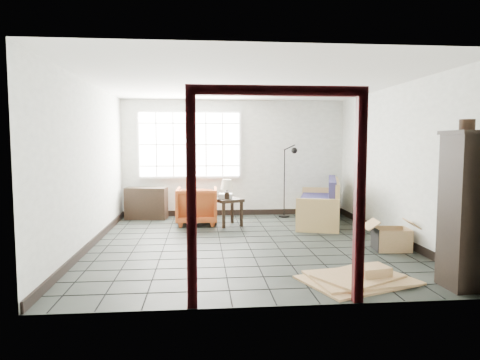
{
  "coord_description": "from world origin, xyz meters",
  "views": [
    {
      "loc": [
        -0.75,
        -6.88,
        1.64
      ],
      "look_at": [
        -0.1,
        0.3,
        1.01
      ],
      "focal_mm": 32.0,
      "sensor_mm": 36.0,
      "label": 1
    }
  ],
  "objects": [
    {
      "name": "ground",
      "position": [
        0.0,
        0.0,
        0.0
      ],
      "size": [
        5.5,
        5.5,
        0.0
      ],
      "primitive_type": "plane",
      "color": "black",
      "rests_on": "ground"
    },
    {
      "name": "room_shell",
      "position": [
        0.0,
        0.03,
        1.68
      ],
      "size": [
        5.02,
        5.52,
        2.61
      ],
      "color": "#A9AEA7",
      "rests_on": "ground"
    },
    {
      "name": "window_panel",
      "position": [
        -1.0,
        2.7,
        1.6
      ],
      "size": [
        2.32,
        0.08,
        1.52
      ],
      "color": "silver",
      "rests_on": "ground"
    },
    {
      "name": "doorway_trim",
      "position": [
        0.0,
        -2.7,
        1.38
      ],
      "size": [
        1.8,
        0.08,
        2.2
      ],
      "color": "#3D0D11",
      "rests_on": "ground"
    },
    {
      "name": "futon_sofa",
      "position": [
        1.71,
        1.61,
        0.33
      ],
      "size": [
        1.35,
        2.22,
        0.92
      ],
      "rotation": [
        0.0,
        0.0,
        -0.29
      ],
      "color": "#AE834E",
      "rests_on": "ground"
    },
    {
      "name": "armchair",
      "position": [
        -0.84,
        1.71,
        0.41
      ],
      "size": [
        0.82,
        0.77,
        0.83
      ],
      "primitive_type": "imported",
      "rotation": [
        0.0,
        0.0,
        3.12
      ],
      "color": "#9C5316",
      "rests_on": "ground"
    },
    {
      "name": "side_table",
      "position": [
        -0.23,
        1.51,
        0.44
      ],
      "size": [
        0.65,
        0.65,
        0.54
      ],
      "rotation": [
        0.0,
        0.0,
        0.41
      ],
      "color": "black",
      "rests_on": "ground"
    },
    {
      "name": "table_lamp",
      "position": [
        -0.25,
        1.46,
        0.81
      ],
      "size": [
        0.32,
        0.32,
        0.39
      ],
      "rotation": [
        0.0,
        0.0,
        -0.36
      ],
      "color": "black",
      "rests_on": "side_table"
    },
    {
      "name": "projector",
      "position": [
        -0.27,
        1.56,
        0.59
      ],
      "size": [
        0.29,
        0.23,
        0.1
      ],
      "rotation": [
        0.0,
        0.0,
        -0.07
      ],
      "color": "silver",
      "rests_on": "side_table"
    },
    {
      "name": "floor_lamp",
      "position": [
        1.17,
        2.32,
        0.86
      ],
      "size": [
        0.42,
        0.42,
        1.61
      ],
      "rotation": [
        0.0,
        0.0,
        -0.37
      ],
      "color": "black",
      "rests_on": "ground"
    },
    {
      "name": "console_shelf",
      "position": [
        -1.94,
        2.4,
        0.34
      ],
      "size": [
        0.92,
        0.47,
        0.68
      ],
      "rotation": [
        0.0,
        0.0,
        -0.16
      ],
      "color": "black",
      "rests_on": "ground"
    },
    {
      "name": "tall_shelf",
      "position": [
        2.15,
        -2.4,
        0.91
      ],
      "size": [
        0.39,
        0.5,
        1.78
      ],
      "rotation": [
        0.0,
        0.0,
        0.04
      ],
      "color": "black",
      "rests_on": "ground"
    },
    {
      "name": "pot",
      "position": [
        2.21,
        -2.32,
        1.84
      ],
      "size": [
        0.18,
        0.18,
        0.13
      ],
      "rotation": [
        0.0,
        0.0,
        0.07
      ],
      "color": "black",
      "rests_on": "tall_shelf"
    },
    {
      "name": "open_box",
      "position": [
        2.15,
        -0.66,
        0.17
      ],
      "size": [
        0.86,
        0.48,
        0.47
      ],
      "rotation": [
        0.0,
        0.0,
        -0.1
      ],
      "color": "#977B49",
      "rests_on": "ground"
    },
    {
      "name": "cardboard_pile",
      "position": [
        1.12,
        -2.07,
        0.05
      ],
      "size": [
        1.49,
        1.27,
        0.18
      ],
      "rotation": [
        0.0,
        0.0,
        0.3
      ],
      "color": "#977B49",
      "rests_on": "ground"
    }
  ]
}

